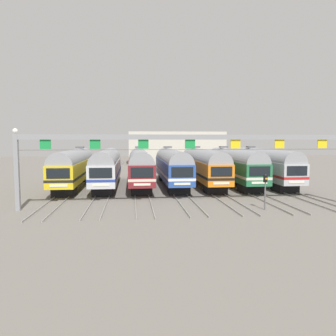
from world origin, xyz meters
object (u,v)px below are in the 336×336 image
at_px(commuter_train_maroon, 140,166).
at_px(catenary_gantry, 190,146).
at_px(commuter_train_blue, 172,165).
at_px(commuter_train_yellow, 74,166).
at_px(commuter_train_orange, 203,165).
at_px(yard_signal_mast, 265,185).
at_px(commuter_train_green, 234,165).
at_px(commuter_train_silver, 107,166).
at_px(commuter_train_stainless, 264,165).

relative_size(commuter_train_maroon, catenary_gantry, 0.60).
bearing_deg(commuter_train_blue, commuter_train_maroon, 180.00).
bearing_deg(commuter_train_yellow, commuter_train_orange, 0.00).
bearing_deg(catenary_gantry, yard_signal_mast, -17.56).
height_order(commuter_train_yellow, commuter_train_maroon, same).
bearing_deg(commuter_train_green, catenary_gantry, -121.49).
height_order(commuter_train_yellow, commuter_train_orange, same).
relative_size(commuter_train_yellow, commuter_train_green, 1.00).
height_order(commuter_train_maroon, yard_signal_mast, commuter_train_maroon).
bearing_deg(commuter_train_silver, commuter_train_orange, 0.02).
bearing_deg(commuter_train_stainless, commuter_train_blue, 180.00).
bearing_deg(commuter_train_maroon, catenary_gantry, -72.97).
relative_size(commuter_train_orange, commuter_train_stainless, 1.00).
bearing_deg(catenary_gantry, commuter_train_maroon, 107.03).
bearing_deg(catenary_gantry, commuter_train_silver, 121.50).
bearing_deg(yard_signal_mast, commuter_train_maroon, 123.77).
height_order(commuter_train_green, catenary_gantry, catenary_gantry).
height_order(commuter_train_yellow, commuter_train_stainless, same).
distance_m(commuter_train_maroon, commuter_train_green, 12.40).
relative_size(commuter_train_maroon, commuter_train_blue, 1.00).
distance_m(commuter_train_blue, commuter_train_stainless, 12.40).
height_order(commuter_train_silver, commuter_train_stainless, commuter_train_stainless).
height_order(commuter_train_blue, catenary_gantry, catenary_gantry).
bearing_deg(commuter_train_yellow, commuter_train_maroon, 0.00).
relative_size(catenary_gantry, yard_signal_mast, 9.88).
bearing_deg(commuter_train_green, commuter_train_stainless, 0.00).
relative_size(commuter_train_green, catenary_gantry, 0.60).
relative_size(commuter_train_silver, commuter_train_green, 1.00).
bearing_deg(commuter_train_maroon, commuter_train_yellow, 180.00).
relative_size(commuter_train_orange, yard_signal_mast, 5.94).
height_order(commuter_train_stainless, yard_signal_mast, commuter_train_stainless).
relative_size(commuter_train_blue, catenary_gantry, 0.60).
xyz_separation_m(commuter_train_silver, catenary_gantry, (8.27, -13.49, 2.75)).
bearing_deg(commuter_train_silver, commuter_train_yellow, 179.94).
xyz_separation_m(commuter_train_orange, commuter_train_stainless, (8.27, 0.00, 0.00)).
distance_m(commuter_train_maroon, commuter_train_stainless, 16.54).
bearing_deg(commuter_train_blue, commuter_train_yellow, 180.00).
bearing_deg(commuter_train_maroon, commuter_train_blue, 0.00).
bearing_deg(yard_signal_mast, commuter_train_silver, 133.11).
relative_size(commuter_train_maroon, commuter_train_green, 1.00).
xyz_separation_m(commuter_train_maroon, commuter_train_orange, (8.27, 0.00, 0.00)).
bearing_deg(commuter_train_green, commuter_train_silver, -179.98).
distance_m(commuter_train_silver, catenary_gantry, 16.06).
bearing_deg(commuter_train_yellow, commuter_train_blue, 0.00).
height_order(commuter_train_yellow, commuter_train_blue, same).
distance_m(commuter_train_yellow, commuter_train_silver, 4.13).
bearing_deg(commuter_train_stainless, commuter_train_maroon, 180.00).
xyz_separation_m(commuter_train_green, commuter_train_stainless, (4.13, 0.00, 0.00)).
xyz_separation_m(commuter_train_silver, commuter_train_stainless, (20.67, 0.00, 0.00)).
height_order(commuter_train_silver, yard_signal_mast, commuter_train_silver).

